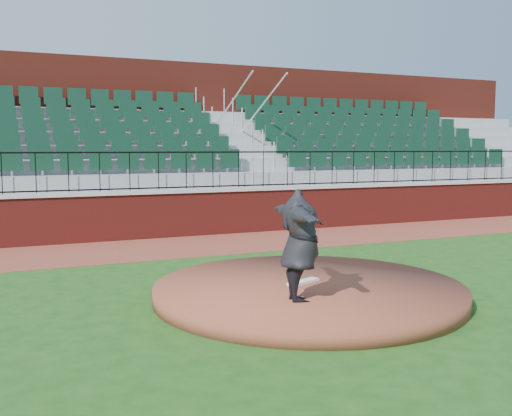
# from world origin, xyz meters

# --- Properties ---
(ground) EXTENTS (90.00, 90.00, 0.00)m
(ground) POSITION_xyz_m (0.00, 0.00, 0.00)
(ground) COLOR #1E4B15
(ground) RESTS_ON ground
(warning_track) EXTENTS (34.00, 3.20, 0.01)m
(warning_track) POSITION_xyz_m (0.00, 5.40, 0.01)
(warning_track) COLOR brown
(warning_track) RESTS_ON ground
(field_wall) EXTENTS (34.00, 0.35, 1.20)m
(field_wall) POSITION_xyz_m (0.00, 7.00, 0.60)
(field_wall) COLOR maroon
(field_wall) RESTS_ON ground
(wall_cap) EXTENTS (34.00, 0.45, 0.10)m
(wall_cap) POSITION_xyz_m (0.00, 7.00, 1.25)
(wall_cap) COLOR #B7B7B7
(wall_cap) RESTS_ON field_wall
(wall_railing) EXTENTS (34.00, 0.05, 1.00)m
(wall_railing) POSITION_xyz_m (0.00, 7.00, 1.80)
(wall_railing) COLOR black
(wall_railing) RESTS_ON wall_cap
(seating_stands) EXTENTS (34.00, 5.10, 4.60)m
(seating_stands) POSITION_xyz_m (0.00, 9.72, 2.30)
(seating_stands) COLOR gray
(seating_stands) RESTS_ON ground
(concourse_wall) EXTENTS (34.00, 0.50, 5.50)m
(concourse_wall) POSITION_xyz_m (0.00, 12.52, 2.75)
(concourse_wall) COLOR maroon
(concourse_wall) RESTS_ON ground
(pitchers_mound) EXTENTS (4.96, 4.96, 0.25)m
(pitchers_mound) POSITION_xyz_m (0.09, -0.37, 0.12)
(pitchers_mound) COLOR brown
(pitchers_mound) RESTS_ON ground
(pitching_rubber) EXTENTS (0.65, 0.37, 0.04)m
(pitching_rubber) POSITION_xyz_m (0.03, -0.30, 0.27)
(pitching_rubber) COLOR white
(pitching_rubber) RESTS_ON pitchers_mound
(pitcher) EXTENTS (0.92, 2.03, 1.60)m
(pitcher) POSITION_xyz_m (-0.57, -1.26, 1.05)
(pitcher) COLOR black
(pitcher) RESTS_ON pitchers_mound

